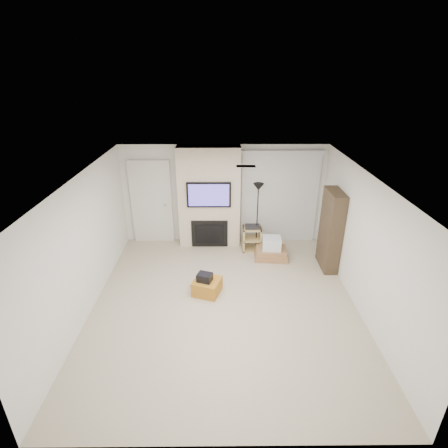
{
  "coord_description": "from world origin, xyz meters",
  "views": [
    {
      "loc": [
        -0.05,
        -5.47,
        4.19
      ],
      "look_at": [
        0.0,
        1.2,
        1.15
      ],
      "focal_mm": 28.0,
      "sensor_mm": 36.0,
      "label": 1
    }
  ],
  "objects_px": {
    "ottoman": "(207,286)",
    "bookshelf": "(331,230)",
    "av_stand": "(252,237)",
    "box_stack": "(271,250)",
    "floor_lamp": "(258,198)"
  },
  "relations": [
    {
      "from": "av_stand",
      "to": "bookshelf",
      "type": "relative_size",
      "value": 0.37
    },
    {
      "from": "av_stand",
      "to": "box_stack",
      "type": "height_order",
      "value": "av_stand"
    },
    {
      "from": "ottoman",
      "to": "box_stack",
      "type": "bearing_deg",
      "value": 43.76
    },
    {
      "from": "bookshelf",
      "to": "av_stand",
      "type": "bearing_deg",
      "value": 154.46
    },
    {
      "from": "bookshelf",
      "to": "box_stack",
      "type": "bearing_deg",
      "value": 162.02
    },
    {
      "from": "av_stand",
      "to": "bookshelf",
      "type": "xyz_separation_m",
      "value": [
        1.65,
        -0.79,
        0.55
      ]
    },
    {
      "from": "ottoman",
      "to": "box_stack",
      "type": "height_order",
      "value": "box_stack"
    },
    {
      "from": "floor_lamp",
      "to": "ottoman",
      "type": "bearing_deg",
      "value": -122.14
    },
    {
      "from": "bookshelf",
      "to": "ottoman",
      "type": "bearing_deg",
      "value": -159.32
    },
    {
      "from": "ottoman",
      "to": "box_stack",
      "type": "xyz_separation_m",
      "value": [
        1.47,
        1.41,
        0.05
      ]
    },
    {
      "from": "ottoman",
      "to": "bookshelf",
      "type": "xyz_separation_m",
      "value": [
        2.69,
        1.01,
        0.75
      ]
    },
    {
      "from": "floor_lamp",
      "to": "bookshelf",
      "type": "height_order",
      "value": "bookshelf"
    },
    {
      "from": "av_stand",
      "to": "bookshelf",
      "type": "height_order",
      "value": "bookshelf"
    },
    {
      "from": "floor_lamp",
      "to": "av_stand",
      "type": "distance_m",
      "value": 1.01
    },
    {
      "from": "floor_lamp",
      "to": "box_stack",
      "type": "distance_m",
      "value": 1.26
    }
  ]
}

